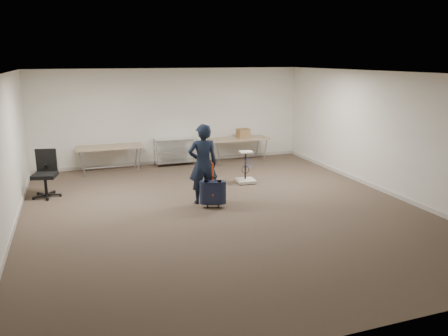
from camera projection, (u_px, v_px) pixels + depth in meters
name	position (u px, v px, depth m)	size (l,w,h in m)	color
ground	(222.00, 210.00, 9.13)	(9.00, 9.00, 0.00)	#443529
room_shell	(203.00, 189.00, 10.38)	(8.00, 9.00, 9.00)	silver
folding_table_left	(110.00, 148.00, 11.97)	(1.80, 0.75, 0.73)	#9C805F
folding_table_right	(239.00, 140.00, 13.19)	(1.80, 0.75, 0.73)	#9C805F
wire_shelf	(176.00, 150.00, 12.87)	(1.22, 0.47, 0.80)	silver
person	(203.00, 164.00, 9.36)	(0.64, 0.42, 1.75)	black
suitcase	(213.00, 193.00, 9.18)	(0.40, 0.31, 0.98)	black
office_chair	(46.00, 183.00, 9.93)	(0.65, 0.65, 1.07)	black
equipment_cart	(246.00, 175.00, 11.05)	(0.48, 0.48, 0.82)	beige
cardboard_box	(243.00, 133.00, 13.24)	(0.36, 0.27, 0.27)	#A3704C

